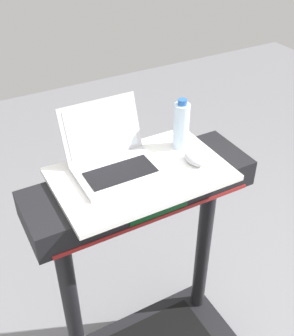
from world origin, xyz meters
The scene contains 4 objects.
desk_board centered at (0.00, 0.70, 1.14)m, with size 0.65×0.41×0.02m, color white.
laptop centered at (-0.08, 0.77, 1.20)m, with size 0.31×0.29×0.23m.
computer_mouse centered at (0.21, 0.65, 1.17)m, with size 0.06×0.10×0.03m, color #B2B2B7.
water_bottle centered at (0.23, 0.78, 1.25)m, with size 0.06×0.06×0.21m.
Camera 1 is at (-0.58, -0.41, 2.07)m, focal length 44.33 mm.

